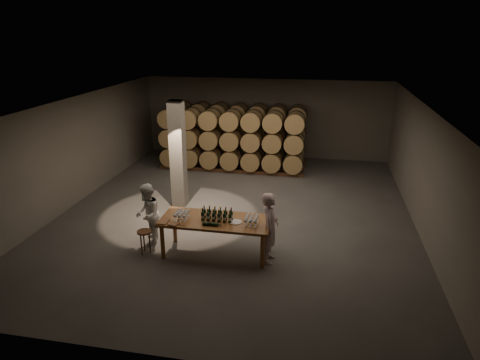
% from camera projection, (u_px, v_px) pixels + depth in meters
% --- Properties ---
extents(room, '(12.00, 12.00, 12.00)m').
position_uv_depth(room, '(178.00, 155.00, 12.59)').
color(room, '#4C4A48').
rests_on(room, ground).
extents(tasting_table, '(2.60, 1.10, 0.90)m').
position_uv_depth(tasting_table, '(216.00, 224.00, 10.04)').
color(tasting_table, brown).
rests_on(tasting_table, ground).
extents(barrel_stack_back, '(5.48, 0.95, 2.31)m').
position_uv_depth(barrel_stack_back, '(239.00, 131.00, 17.19)').
color(barrel_stack_back, brown).
rests_on(barrel_stack_back, ground).
extents(barrel_stack_front, '(5.48, 0.95, 2.31)m').
position_uv_depth(barrel_stack_front, '(231.00, 140.00, 15.90)').
color(barrel_stack_front, brown).
rests_on(barrel_stack_front, ground).
extents(bottle_cluster, '(0.73, 0.23, 0.32)m').
position_uv_depth(bottle_cluster, '(217.00, 216.00, 9.93)').
color(bottle_cluster, black).
rests_on(bottle_cluster, tasting_table).
extents(lying_bottles, '(0.45, 0.08, 0.08)m').
position_uv_depth(lying_bottles, '(211.00, 224.00, 9.68)').
color(lying_bottles, black).
rests_on(lying_bottles, tasting_table).
extents(glass_cluster_left, '(0.30, 0.41, 0.17)m').
position_uv_depth(glass_cluster_left, '(182.00, 213.00, 10.04)').
color(glass_cluster_left, silver).
rests_on(glass_cluster_left, tasting_table).
extents(glass_cluster_right, '(0.30, 0.41, 0.17)m').
position_uv_depth(glass_cluster_right, '(251.00, 219.00, 9.77)').
color(glass_cluster_right, silver).
rests_on(glass_cluster_right, tasting_table).
extents(plate, '(0.30, 0.30, 0.02)m').
position_uv_depth(plate, '(236.00, 222.00, 9.86)').
color(plate, white).
rests_on(plate, tasting_table).
extents(notebook_near, '(0.26, 0.23, 0.03)m').
position_uv_depth(notebook_near, '(173.00, 224.00, 9.74)').
color(notebook_near, brown).
rests_on(notebook_near, tasting_table).
extents(notebook_corner, '(0.25, 0.31, 0.03)m').
position_uv_depth(notebook_corner, '(163.00, 222.00, 9.87)').
color(notebook_corner, brown).
rests_on(notebook_corner, tasting_table).
extents(pen, '(0.16, 0.03, 0.01)m').
position_uv_depth(pen, '(182.00, 225.00, 9.71)').
color(pen, black).
rests_on(pen, tasting_table).
extents(stool, '(0.35, 0.35, 0.58)m').
position_uv_depth(stool, '(144.00, 235.00, 10.19)').
color(stool, brown).
rests_on(stool, ground).
extents(person_man, '(0.41, 0.62, 1.70)m').
position_uv_depth(person_man, '(270.00, 228.00, 9.71)').
color(person_man, beige).
rests_on(person_man, ground).
extents(person_woman, '(0.78, 0.89, 1.56)m').
position_uv_depth(person_woman, '(147.00, 214.00, 10.56)').
color(person_woman, white).
rests_on(person_woman, ground).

